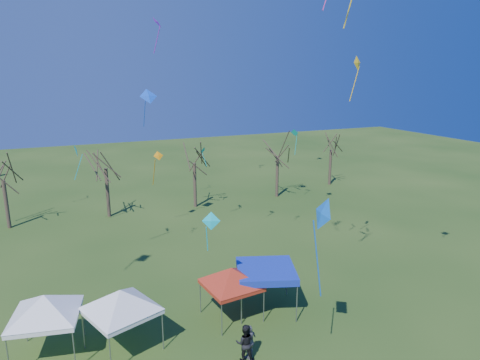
# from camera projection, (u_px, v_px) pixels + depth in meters

# --- Properties ---
(tree_1) EXTENTS (3.42, 3.42, 7.54)m
(tree_1) POSITION_uv_depth(u_px,v_px,m) (1.00, 163.00, 35.94)
(tree_1) COLOR #3D2D21
(tree_1) RESTS_ON ground
(tree_2) EXTENTS (3.71, 3.71, 8.18)m
(tree_2) POSITION_uv_depth(u_px,v_px,m) (104.00, 151.00, 38.85)
(tree_2) COLOR #3D2D21
(tree_2) RESTS_ON ground
(tree_3) EXTENTS (3.59, 3.59, 7.91)m
(tree_3) POSITION_uv_depth(u_px,v_px,m) (194.00, 147.00, 41.87)
(tree_3) COLOR #3D2D21
(tree_3) RESTS_ON ground
(tree_4) EXTENTS (3.58, 3.58, 7.89)m
(tree_4) POSITION_uv_depth(u_px,v_px,m) (278.00, 142.00, 45.46)
(tree_4) COLOR #3D2D21
(tree_4) RESTS_ON ground
(tree_5) EXTENTS (3.39, 3.39, 7.46)m
(tree_5) POSITION_uv_depth(u_px,v_px,m) (332.00, 138.00, 50.62)
(tree_5) COLOR #3D2D21
(tree_5) RESTS_ON ground
(tent_white_west) EXTENTS (4.06, 4.06, 3.65)m
(tent_white_west) POSITION_uv_depth(u_px,v_px,m) (44.00, 299.00, 19.76)
(tent_white_west) COLOR gray
(tent_white_west) RESTS_ON ground
(tent_white_mid) EXTENTS (3.89, 3.89, 3.66)m
(tent_white_mid) POSITION_uv_depth(u_px,v_px,m) (120.00, 294.00, 20.21)
(tent_white_mid) COLOR gray
(tent_white_mid) RESTS_ON ground
(tent_red) EXTENTS (3.85, 3.85, 3.42)m
(tent_red) POSITION_uv_depth(u_px,v_px,m) (231.00, 271.00, 22.98)
(tent_red) COLOR gray
(tent_red) RESTS_ON ground
(tent_blue) EXTENTS (4.09, 4.09, 2.52)m
(tent_blue) POSITION_uv_depth(u_px,v_px,m) (266.00, 271.00, 23.99)
(tent_blue) COLOR gray
(tent_blue) RESTS_ON ground
(person_dark) EXTENTS (1.10, 1.00, 1.84)m
(person_dark) POSITION_uv_depth(u_px,v_px,m) (245.00, 343.00, 19.87)
(person_dark) COLOR black
(person_dark) RESTS_ON ground
(person_grey) EXTENTS (1.04, 0.92, 1.69)m
(person_grey) POSITION_uv_depth(u_px,v_px,m) (250.00, 342.00, 20.07)
(person_grey) COLOR slate
(person_grey) RESTS_ON ground
(kite_24) EXTENTS (1.00, 1.11, 2.36)m
(kite_24) POSITION_uv_depth(u_px,v_px,m) (157.00, 23.00, 27.64)
(kite_24) COLOR purple
(kite_24) RESTS_ON ground
(kite_11) EXTENTS (1.46, 1.06, 2.97)m
(kite_11) POSITION_uv_depth(u_px,v_px,m) (148.00, 96.00, 32.95)
(kite_11) COLOR blue
(kite_11) RESTS_ON ground
(kite_22) EXTENTS (0.96, 0.93, 2.94)m
(kite_22) POSITION_uv_depth(u_px,v_px,m) (158.00, 157.00, 35.63)
(kite_22) COLOR orange
(kite_22) RESTS_ON ground
(kite_5) EXTENTS (0.76, 1.46, 4.55)m
(kite_5) POSITION_uv_depth(u_px,v_px,m) (322.00, 215.00, 17.35)
(kite_5) COLOR blue
(kite_5) RESTS_ON ground
(kite_12) EXTENTS (0.79, 0.94, 2.62)m
(kite_12) POSITION_uv_depth(u_px,v_px,m) (295.00, 133.00, 42.33)
(kite_12) COLOR #0BA99C
(kite_12) RESTS_ON ground
(kite_13) EXTENTS (0.84, 1.17, 2.98)m
(kite_13) POSITION_uv_depth(u_px,v_px,m) (76.00, 151.00, 35.46)
(kite_13) COLOR #0CAFBF
(kite_13) RESTS_ON ground
(kite_19) EXTENTS (0.77, 0.75, 1.95)m
(kite_19) POSITION_uv_depth(u_px,v_px,m) (203.00, 151.00, 40.76)
(kite_19) COLOR #0BB0B0
(kite_19) RESTS_ON ground
(kite_17) EXTENTS (0.87, 0.63, 2.69)m
(kite_17) POSITION_uv_depth(u_px,v_px,m) (357.00, 64.00, 25.42)
(kite_17) COLOR yellow
(kite_17) RESTS_ON ground
(kite_1) EXTENTS (0.93, 0.62, 2.13)m
(kite_1) POSITION_uv_depth(u_px,v_px,m) (211.00, 222.00, 21.14)
(kite_1) COLOR #0EBED2
(kite_1) RESTS_ON ground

